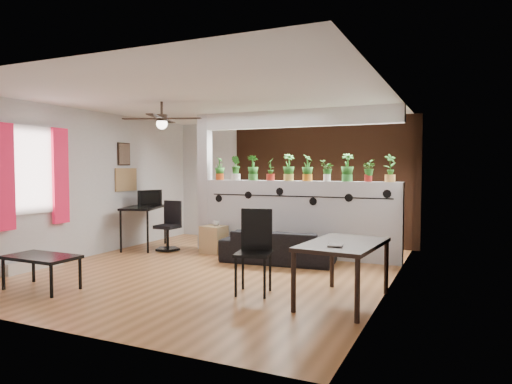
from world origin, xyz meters
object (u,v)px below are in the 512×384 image
cup (216,223)px  coffee_table (41,259)px  potted_plant_0 (220,168)px  potted_plant_4 (289,167)px  potted_plant_8 (368,170)px  potted_plant_5 (308,167)px  potted_plant_6 (327,170)px  potted_plant_2 (253,167)px  potted_plant_7 (347,167)px  cube_shelf (214,239)px  ceiling_fan (162,120)px  sofa (278,247)px  potted_plant_9 (390,167)px  folding_chair (255,243)px  office_chair (169,229)px  potted_plant_1 (236,167)px  dining_table (343,249)px  potted_plant_3 (271,168)px  computer_desk (144,210)px

cup → coffee_table: bearing=-104.6°
potted_plant_0 → potted_plant_4: size_ratio=0.90×
potted_plant_8 → potted_plant_5: bearing=180.0°
potted_plant_4 → potted_plant_6: potted_plant_4 is taller
potted_plant_0 → potted_plant_2: size_ratio=0.94×
potted_plant_6 → potted_plant_7: size_ratio=0.77×
potted_plant_2 → cube_shelf: size_ratio=0.91×
ceiling_fan → sofa: 2.79m
potted_plant_6 → sofa: potted_plant_6 is taller
potted_plant_4 → potted_plant_9: (1.76, 0.00, -0.01)m
potted_plant_7 → coffee_table: size_ratio=0.49×
ceiling_fan → folding_chair: bearing=-18.8°
office_chair → sofa: bearing=-4.2°
office_chair → potted_plant_5: bearing=9.9°
potted_plant_8 → cup: (-2.70, -0.34, -0.99)m
potted_plant_6 → potted_plant_0: bearing=180.0°
ceiling_fan → potted_plant_0: bearing=89.4°
ceiling_fan → potted_plant_6: (2.13, 1.80, -0.77)m
potted_plant_1 → dining_table: bearing=-42.7°
sofa → potted_plant_9: bearing=-165.2°
ceiling_fan → potted_plant_4: (1.42, 1.80, -0.71)m
potted_plant_7 → dining_table: (0.53, -2.43, -0.96)m
potted_plant_4 → potted_plant_0: bearing=180.0°
folding_chair → potted_plant_3: bearing=108.3°
potted_plant_1 → coffee_table: size_ratio=0.47×
potted_plant_1 → potted_plant_8: 2.46m
cube_shelf → cup: 0.31m
potted_plant_0 → potted_plant_6: size_ratio=1.18×
office_chair → ceiling_fan: bearing=-58.2°
potted_plant_5 → potted_plant_6: (0.35, 0.00, -0.05)m
potted_plant_4 → office_chair: 2.59m
ceiling_fan → potted_plant_1: 1.98m
potted_plant_1 → computer_desk: potted_plant_1 is taller
coffee_table → ceiling_fan: bearing=67.6°
potted_plant_1 → cup: potted_plant_1 is taller
potted_plant_1 → potted_plant_6: potted_plant_1 is taller
potted_plant_2 → potted_plant_7: 1.76m
potted_plant_8 → dining_table: 2.61m
potted_plant_8 → office_chair: 3.86m
potted_plant_7 → dining_table: size_ratio=0.35×
potted_plant_5 → folding_chair: 2.63m
potted_plant_6 → dining_table: 2.74m
dining_table → potted_plant_3: bearing=128.5°
potted_plant_4 → folding_chair: potted_plant_4 is taller
potted_plant_0 → computer_desk: potted_plant_0 is taller
computer_desk → potted_plant_8: bearing=5.7°
cup → potted_plant_2: bearing=29.7°
potted_plant_6 → sofa: 1.57m
ceiling_fan → potted_plant_1: (0.37, 1.80, -0.72)m
potted_plant_1 → potted_plant_3: bearing=-0.0°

